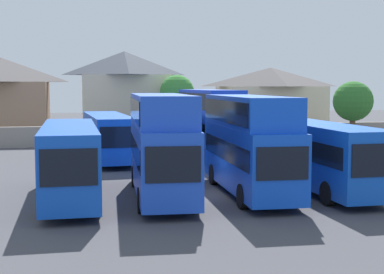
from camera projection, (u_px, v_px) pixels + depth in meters
name	position (u px, v px, depth m)	size (l,w,h in m)	color
ground	(156.00, 153.00, 45.56)	(140.00, 140.00, 0.00)	#424247
depot_boundary_wall	(147.00, 135.00, 51.30)	(56.00, 0.50, 1.80)	gray
bus_1	(70.00, 158.00, 26.64)	(2.64, 11.13, 3.50)	blue
bus_2	(161.00, 140.00, 27.07)	(2.99, 10.46, 4.93)	blue
bus_3	(249.00, 139.00, 27.87)	(2.77, 10.12, 4.85)	blue
bus_4	(321.00, 153.00, 28.70)	(2.86, 10.61, 3.43)	blue
bus_5	(108.00, 134.00, 40.75)	(3.31, 11.73, 3.28)	blue
bus_6	(171.00, 133.00, 41.51)	(3.23, 10.25, 3.26)	blue
bus_7	(210.00, 120.00, 41.96)	(2.91, 10.98, 5.04)	blue
house_terrace_left	(2.00, 97.00, 57.88)	(9.53, 8.00, 8.17)	#9E7A60
house_terrace_centre	(125.00, 94.00, 58.71)	(8.99, 7.91, 8.86)	beige
house_terrace_right	(270.00, 101.00, 62.11)	(11.09, 7.66, 7.30)	beige
tree_left_of_lot	(177.00, 93.00, 54.01)	(3.27, 3.27, 6.37)	brown
tree_right_of_lot	(353.00, 102.00, 52.72)	(3.69, 3.69, 5.76)	brown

